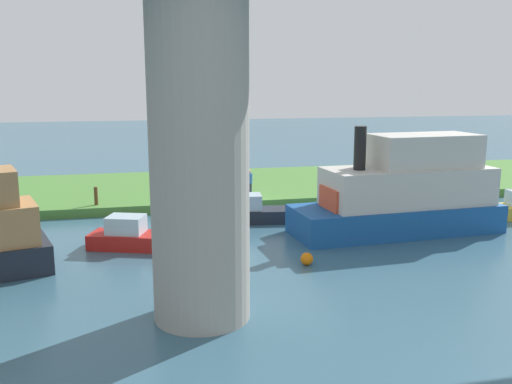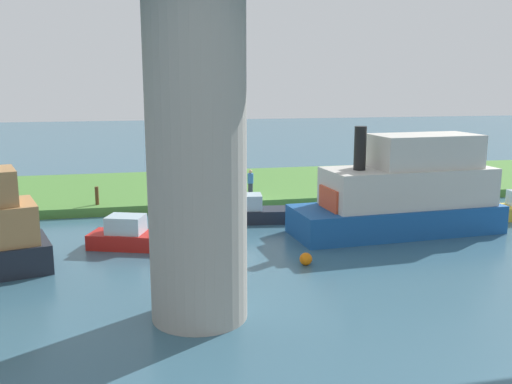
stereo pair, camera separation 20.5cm
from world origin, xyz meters
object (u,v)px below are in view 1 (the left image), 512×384
Objects in this scene: houseboat_blue at (403,193)px; marker_buoy at (307,259)px; person_on_bank at (249,181)px; motorboat_red at (136,237)px; bridge_pylon at (199,155)px; pontoon_yellow at (254,212)px; mooring_post at (96,196)px.

houseboat_blue reaches higher than marker_buoy.
motorboat_red is (6.95, 8.82, -0.70)m from person_on_bank.
motorboat_red is at bearing -30.71° from marker_buoy.
person_on_bank is (-5.10, -16.72, -3.80)m from bridge_pylon.
houseboat_blue is (-10.69, -7.83, -3.11)m from bridge_pylon.
bridge_pylon is 20.02× the size of marker_buoy.
bridge_pylon is 2.22× the size of motorboat_red.
bridge_pylon is 17.89m from person_on_bank.
houseboat_blue reaches higher than motorboat_red.
houseboat_blue is 20.40× the size of marker_buoy.
bridge_pylon reaches higher than houseboat_blue.
houseboat_blue is at bearing 122.18° from person_on_bank.
marker_buoy is (6.03, 3.80, -1.65)m from houseboat_blue.
marker_buoy is (-4.66, -4.03, -4.75)m from bridge_pylon.
motorboat_red is at bearing 51.76° from person_on_bank.
pontoon_yellow reaches higher than motorboat_red.
bridge_pylon is 9.28m from motorboat_red.
bridge_pylon is at bearing 36.24° from houseboat_blue.
motorboat_red is (-2.00, 7.10, -0.49)m from mooring_post.
bridge_pylon reaches higher than mooring_post.
person_on_bank is 0.31× the size of motorboat_red.
person_on_bank is at bearing -99.59° from pontoon_yellow.
person_on_bank is 0.14× the size of houseboat_blue.
mooring_post reaches higher than motorboat_red.
mooring_post is (3.84, -15.00, -4.01)m from bridge_pylon.
houseboat_blue is (-6.50, 3.50, 1.38)m from pontoon_yellow.
mooring_post reaches higher than pontoon_yellow.
mooring_post is at bearing -24.53° from pontoon_yellow.
pontoon_yellow reaches higher than marker_buoy.
person_on_bank is 0.31× the size of pontoon_yellow.
houseboat_blue is (-14.53, 7.17, 0.90)m from mooring_post.
mooring_post is at bearing -74.28° from motorboat_red.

